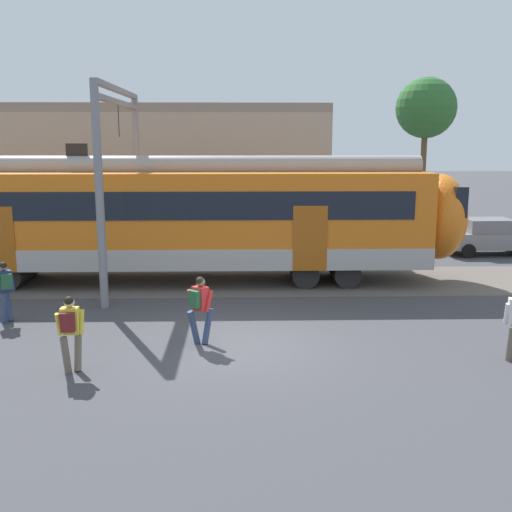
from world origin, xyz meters
The scene contains 8 objects.
ground_plane centered at (0.00, 0.00, 0.00)m, with size 160.00×160.00×0.00m, color #424247.
pedestrian_navy centered at (-6.25, 1.97, 0.99)m, with size 0.51×0.71×1.67m.
pedestrian_yellow centered at (-3.51, -1.66, 0.99)m, with size 0.53×0.64×1.67m.
pedestrian_red centered at (-0.92, 0.08, 0.99)m, with size 0.67×0.51×1.67m.
parked_car_grey centered at (10.73, 11.32, 0.78)m, with size 4.03×1.81×1.54m.
catenary_gantry centered at (-3.95, 6.59, 4.31)m, with size 0.24×6.64×6.53m.
background_building centered at (-5.54, 14.93, 3.21)m, with size 19.12×5.00×9.20m.
street_tree_right centered at (10.11, 19.26, 6.49)m, with size 3.25×3.25×8.17m.
Camera 1 is at (0.07, -13.73, 4.85)m, focal length 42.00 mm.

